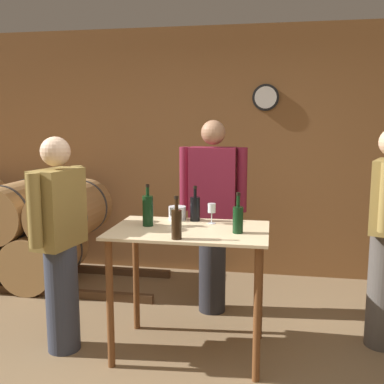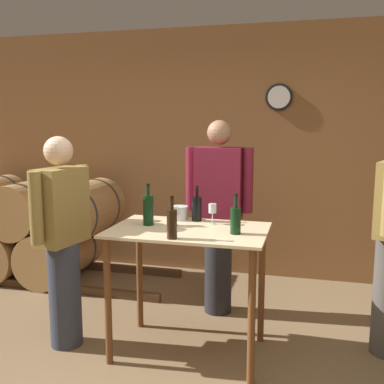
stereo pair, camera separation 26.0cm
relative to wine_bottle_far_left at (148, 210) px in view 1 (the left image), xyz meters
The scene contains 12 objects.
back_wall 1.89m from the wine_bottle_far_left, 78.47° to the left, with size 8.40×0.08×2.70m.
barrel_rack 2.28m from the wine_bottle_far_left, 149.23° to the left, with size 3.74×0.89×1.08m.
tasting_table 0.44m from the wine_bottle_far_left, ahead, with size 1.12×0.72×0.94m.
wine_bottle_far_left is the anchor object (origin of this frame).
wine_bottle_left 0.44m from the wine_bottle_far_left, 49.20° to the right, with size 0.07×0.07×0.29m.
wine_bottle_center 0.39m from the wine_bottle_far_left, 36.09° to the left, with size 0.08×0.08×0.27m.
wine_bottle_right 0.67m from the wine_bottle_far_left, ahead, with size 0.07×0.07×0.28m.
wine_glass_near_left 0.19m from the wine_bottle_far_left, 11.30° to the left, with size 0.06×0.06×0.14m.
wine_glass_near_center 0.47m from the wine_bottle_far_left, 18.94° to the left, with size 0.06×0.06×0.15m.
ice_bucket 0.30m from the wine_bottle_far_left, 54.18° to the left, with size 0.13×0.13×0.11m.
person_host 0.68m from the wine_bottle_far_left, 165.10° to the right, with size 0.29×0.58×1.59m.
person_visitor_bearded 0.84m from the wine_bottle_far_left, 62.34° to the left, with size 0.59×0.24×1.71m.
Camera 1 is at (0.51, -2.31, 1.69)m, focal length 42.00 mm.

